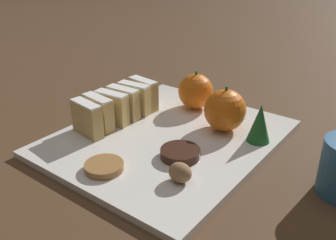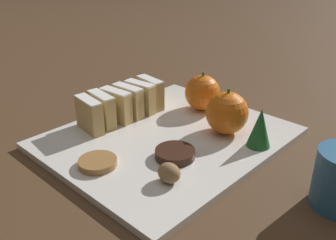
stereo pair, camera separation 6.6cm
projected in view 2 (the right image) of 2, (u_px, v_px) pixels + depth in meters
ground_plane at (168, 141)px, 0.67m from camera, size 6.00×6.00×0.00m
serving_platter at (168, 138)px, 0.67m from camera, size 0.34×0.40×0.01m
stollen_slice_front at (89, 115)px, 0.67m from camera, size 0.07×0.03×0.06m
stollen_slice_second at (102, 110)px, 0.69m from camera, size 0.07×0.03×0.06m
stollen_slice_third at (116, 106)px, 0.71m from camera, size 0.07×0.03×0.06m
stollen_slice_fourth at (128, 101)px, 0.73m from camera, size 0.07×0.03×0.06m
stollen_slice_fifth at (140, 97)px, 0.75m from camera, size 0.07×0.03×0.06m
stollen_slice_sixth at (150, 93)px, 0.77m from camera, size 0.07×0.03×0.06m
orange_near at (202, 93)px, 0.76m from camera, size 0.07×0.07×0.08m
orange_far at (227, 113)px, 0.66m from camera, size 0.08×0.08×0.08m
walnut at (169, 173)px, 0.53m from camera, size 0.04×0.03×0.03m
chocolate_cookie at (175, 154)px, 0.60m from camera, size 0.06×0.06×0.01m
gingerbread_cookie at (98, 163)px, 0.58m from camera, size 0.06×0.06×0.01m
evergreen_sprig at (260, 128)px, 0.62m from camera, size 0.04×0.04×0.07m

